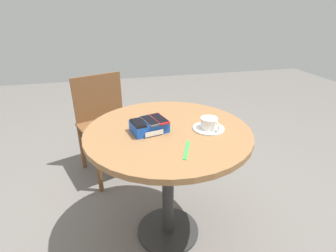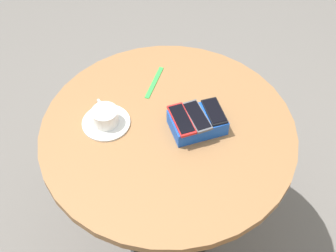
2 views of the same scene
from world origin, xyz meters
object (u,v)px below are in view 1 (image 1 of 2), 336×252
phone_black (138,123)px  phone_box (149,127)px  phone_red (159,119)px  coffee_cup (209,123)px  lanyard_strap (187,150)px  phone_gray (150,121)px  saucer (208,128)px  round_table (168,150)px  chair_near_window (107,123)px

phone_black → phone_box: bearing=10.8°
phone_red → coffee_cup: (0.26, -0.06, -0.03)m
phone_box → phone_red: phone_red is taller
coffee_cup → lanyard_strap: bearing=-134.6°
phone_gray → phone_black: bearing=-166.2°
saucer → coffee_cup: bearing=-70.4°
phone_red → saucer: bearing=-12.8°
round_table → phone_red: 0.20m
saucer → chair_near_window: 1.09m
phone_box → phone_red: 0.07m
phone_gray → chair_near_window: chair_near_window is taller
phone_gray → coffee_cup: phone_gray is taller
phone_box → phone_gray: bearing=51.7°
saucer → phone_box: bearing=172.4°
round_table → phone_red: size_ratio=5.88×
phone_box → saucer: 0.32m
round_table → phone_box: 0.19m
coffee_cup → lanyard_strap: (-0.18, -0.18, -0.04)m
phone_box → lanyard_strap: (0.13, -0.23, -0.03)m
phone_black → lanyard_strap: size_ratio=0.75×
round_table → phone_black: phone_black is taller
phone_black → lanyard_strap: bearing=-48.7°
lanyard_strap → phone_black: bearing=131.3°
coffee_cup → phone_red: bearing=166.7°
phone_gray → lanyard_strap: phone_gray is taller
chair_near_window → coffee_cup: bearing=-59.1°
phone_box → coffee_cup: bearing=-8.1°
phone_gray → chair_near_window: 0.96m
phone_black → saucer: bearing=-4.7°
phone_gray → round_table: bearing=0.6°
saucer → coffee_cup: 0.03m
phone_black → chair_near_window: chair_near_window is taller
phone_box → phone_gray: 0.03m
round_table → phone_gray: size_ratio=5.92×
round_table → phone_box: phone_box is taller
coffee_cup → lanyard_strap: coffee_cup is taller
phone_red → coffee_cup: size_ratio=1.25×
coffee_cup → round_table: bearing=166.9°
round_table → chair_near_window: chair_near_window is taller
saucer → chair_near_window: (-0.54, 0.90, -0.31)m
phone_black → saucer: phone_black is taller
phone_box → chair_near_window: 0.95m
phone_gray → coffee_cup: bearing=-8.9°
lanyard_strap → coffee_cup: bearing=45.4°
coffee_cup → lanyard_strap: size_ratio=0.71×
phone_red → coffee_cup: phone_red is taller
coffee_cup → chair_near_window: 1.11m
phone_box → chair_near_window: bearing=104.7°
round_table → phone_red: phone_red is taller
phone_gray → lanyard_strap: (0.13, -0.23, -0.06)m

